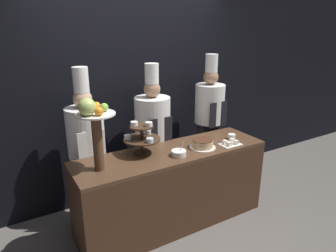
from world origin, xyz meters
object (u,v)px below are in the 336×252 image
at_px(chef_left, 87,145).
at_px(serving_bowl_near, 179,153).
at_px(cake_round, 202,144).
at_px(cake_square_tray, 231,143).
at_px(tiered_stand, 142,137).
at_px(chef_center_left, 153,132).
at_px(chef_center_right, 209,118).
at_px(cup_white, 232,137).
at_px(fruit_pedestal, 94,122).

bearing_deg(chef_left, serving_bowl_near, -39.35).
height_order(cake_round, cake_square_tray, cake_round).
height_order(tiered_stand, chef_center_left, chef_center_left).
bearing_deg(serving_bowl_near, chef_center_right, 35.63).
bearing_deg(serving_bowl_near, cup_white, 6.55).
distance_m(cake_square_tray, serving_bowl_near, 0.66).
xyz_separation_m(chef_left, chef_center_left, (0.79, 0.00, 0.00)).
bearing_deg(fruit_pedestal, chef_center_right, 17.31).
xyz_separation_m(serving_bowl_near, chef_left, (-0.76, 0.62, 0.02)).
relative_size(serving_bowl_near, chef_left, 0.09).
bearing_deg(cake_square_tray, tiered_stand, 163.73).
distance_m(tiered_stand, serving_bowl_near, 0.41).
distance_m(tiered_stand, cake_round, 0.67).
relative_size(cake_round, chef_center_left, 0.17).
height_order(serving_bowl_near, chef_left, chef_left).
bearing_deg(tiered_stand, chef_center_left, 49.69).
bearing_deg(cup_white, chef_center_left, 144.94).
xyz_separation_m(tiered_stand, serving_bowl_near, (0.29, -0.24, -0.16)).
xyz_separation_m(chef_left, chef_center_right, (1.62, 0.00, 0.06)).
distance_m(serving_bowl_near, chef_center_right, 1.07).
bearing_deg(chef_center_left, tiered_stand, -130.31).
height_order(tiered_stand, chef_left, chef_left).
distance_m(cake_round, chef_left, 1.23).
distance_m(tiered_stand, chef_center_right, 1.22).
distance_m(serving_bowl_near, chef_center_left, 0.62).
relative_size(fruit_pedestal, chef_center_right, 0.38).
distance_m(fruit_pedestal, cup_white, 1.66).
distance_m(cake_round, serving_bowl_near, 0.34).
bearing_deg(chef_center_left, cup_white, -35.06).
distance_m(cake_round, chef_center_left, 0.65).
height_order(chef_left, chef_center_right, chef_center_right).
xyz_separation_m(cup_white, chef_left, (-1.54, 0.53, 0.02)).
bearing_deg(cake_round, chef_left, 152.40).
relative_size(tiered_stand, chef_center_left, 0.22).
xyz_separation_m(cake_round, chef_center_left, (-0.30, 0.57, 0.01)).
height_order(cake_square_tray, chef_left, chef_left).
bearing_deg(cake_square_tray, serving_bowl_near, 176.65).
bearing_deg(serving_bowl_near, tiered_stand, 140.95).
bearing_deg(cup_white, chef_center_right, 81.42).
bearing_deg(chef_center_right, cake_square_tray, -107.77).
xyz_separation_m(cake_square_tray, chef_left, (-1.41, 0.66, 0.03)).
xyz_separation_m(tiered_stand, chef_center_left, (0.32, 0.38, -0.13)).
height_order(cake_square_tray, serving_bowl_near, serving_bowl_near).
bearing_deg(chef_left, tiered_stand, -39.53).
xyz_separation_m(tiered_stand, cake_round, (0.63, -0.19, -0.14)).
bearing_deg(chef_center_left, cake_square_tray, -46.53).
xyz_separation_m(cup_white, cake_square_tray, (-0.13, -0.13, -0.01)).
relative_size(serving_bowl_near, chef_center_left, 0.09).
xyz_separation_m(cup_white, chef_center_left, (-0.76, 0.53, 0.02)).
bearing_deg(cake_square_tray, cup_white, 44.44).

